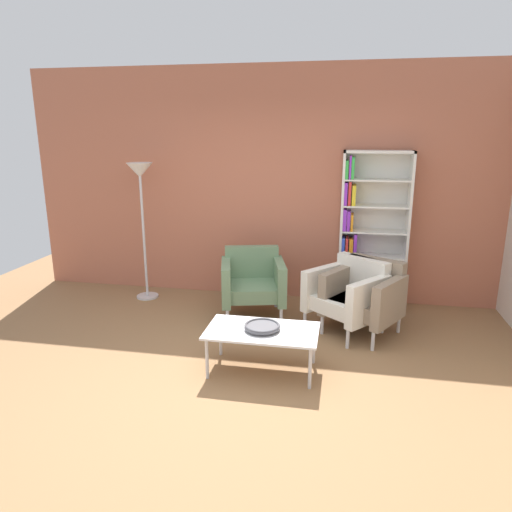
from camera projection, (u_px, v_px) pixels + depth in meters
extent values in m
plane|color=olive|center=(226.00, 388.00, 3.96)|extent=(8.32, 8.32, 0.00)
cube|color=#B2664C|center=(272.00, 185.00, 5.92)|extent=(6.40, 0.12, 2.90)
cube|color=silver|center=(341.00, 230.00, 5.67)|extent=(0.03, 0.30, 1.90)
cube|color=silver|center=(407.00, 233.00, 5.53)|extent=(0.03, 0.30, 1.90)
cube|color=silver|center=(379.00, 152.00, 5.36)|extent=(0.80, 0.30, 0.03)
cube|color=silver|center=(369.00, 304.00, 5.84)|extent=(0.80, 0.30, 0.03)
cube|color=silver|center=(373.00, 229.00, 5.74)|extent=(0.80, 0.02, 1.90)
cube|color=silver|center=(370.00, 280.00, 5.76)|extent=(0.76, 0.28, 0.02)
cube|color=silver|center=(372.00, 256.00, 5.68)|extent=(0.76, 0.28, 0.02)
cube|color=silver|center=(374.00, 231.00, 5.60)|extent=(0.76, 0.28, 0.02)
cube|color=silver|center=(375.00, 206.00, 5.52)|extent=(0.76, 0.28, 0.02)
cube|color=silver|center=(377.00, 180.00, 5.44)|extent=(0.76, 0.28, 0.02)
cube|color=purple|center=(340.00, 294.00, 5.86)|extent=(0.03, 0.25, 0.19)
cube|color=green|center=(344.00, 294.00, 5.82)|extent=(0.04, 0.18, 0.22)
cube|color=olive|center=(348.00, 295.00, 5.81)|extent=(0.04, 0.17, 0.19)
cube|color=white|center=(353.00, 292.00, 5.82)|extent=(0.04, 0.23, 0.25)
cube|color=orange|center=(341.00, 268.00, 5.77)|extent=(0.02, 0.25, 0.26)
cube|color=black|center=(345.00, 272.00, 5.74)|extent=(0.04, 0.17, 0.18)
cube|color=purple|center=(350.00, 270.00, 5.73)|extent=(0.03, 0.19, 0.23)
cube|color=orange|center=(353.00, 269.00, 5.72)|extent=(0.02, 0.19, 0.27)
cube|color=blue|center=(343.00, 246.00, 5.67)|extent=(0.04, 0.19, 0.22)
cube|color=red|center=(347.00, 246.00, 5.68)|extent=(0.03, 0.22, 0.22)
cube|color=orange|center=(351.00, 247.00, 5.64)|extent=(0.04, 0.17, 0.21)
cube|color=purple|center=(355.00, 244.00, 5.66)|extent=(0.04, 0.23, 0.27)
cube|color=purple|center=(345.00, 219.00, 5.60)|extent=(0.04, 0.22, 0.25)
cube|color=purple|center=(349.00, 220.00, 5.59)|extent=(0.04, 0.21, 0.23)
cube|color=orange|center=(352.00, 222.00, 5.58)|extent=(0.03, 0.20, 0.20)
cube|color=purple|center=(346.00, 193.00, 5.52)|extent=(0.04, 0.22, 0.26)
cube|color=red|center=(350.00, 193.00, 5.51)|extent=(0.03, 0.23, 0.28)
cube|color=yellow|center=(354.00, 195.00, 5.51)|extent=(0.04, 0.23, 0.23)
cube|color=green|center=(347.00, 169.00, 5.46)|extent=(0.03, 0.25, 0.21)
cube|color=purple|center=(350.00, 167.00, 5.42)|extent=(0.02, 0.19, 0.27)
cube|color=green|center=(353.00, 168.00, 5.41)|extent=(0.03, 0.18, 0.25)
cube|color=silver|center=(262.00, 331.00, 4.17)|extent=(1.00, 0.56, 0.02)
cylinder|color=silver|center=(207.00, 359.00, 4.08)|extent=(0.03, 0.03, 0.38)
cylinder|color=silver|center=(310.00, 368.00, 3.92)|extent=(0.03, 0.03, 0.38)
cylinder|color=silver|center=(221.00, 337.00, 4.52)|extent=(0.03, 0.03, 0.38)
cylinder|color=silver|center=(314.00, 344.00, 4.35)|extent=(0.03, 0.03, 0.38)
cylinder|color=#4C4C51|center=(262.00, 329.00, 4.16)|extent=(0.13, 0.13, 0.02)
cylinder|color=#4C4C51|center=(262.00, 327.00, 4.16)|extent=(0.32, 0.32, 0.02)
torus|color=#4C4C51|center=(262.00, 325.00, 4.15)|extent=(0.32, 0.32, 0.02)
cube|color=slate|center=(253.00, 290.00, 5.45)|extent=(0.76, 0.72, 0.16)
cube|color=slate|center=(252.00, 261.00, 5.64)|extent=(0.65, 0.27, 0.38)
cube|color=slate|center=(226.00, 282.00, 5.38)|extent=(0.25, 0.63, 0.46)
cube|color=slate|center=(280.00, 281.00, 5.42)|extent=(0.25, 0.63, 0.46)
cylinder|color=silver|center=(227.00, 317.00, 5.18)|extent=(0.04, 0.04, 0.24)
cylinder|color=silver|center=(281.00, 315.00, 5.22)|extent=(0.04, 0.04, 0.24)
cylinder|color=silver|center=(227.00, 299.00, 5.74)|extent=(0.04, 0.04, 0.24)
cylinder|color=silver|center=(276.00, 298.00, 5.78)|extent=(0.04, 0.04, 0.24)
cube|color=white|center=(345.00, 303.00, 5.03)|extent=(0.86, 0.85, 0.16)
cube|color=white|center=(363.00, 274.00, 5.13)|extent=(0.57, 0.50, 0.38)
cube|color=white|center=(323.00, 287.00, 5.22)|extent=(0.47, 0.54, 0.46)
cube|color=white|center=(368.00, 302.00, 4.76)|extent=(0.47, 0.54, 0.46)
cylinder|color=silver|center=(305.00, 319.00, 5.11)|extent=(0.04, 0.04, 0.24)
cylinder|color=silver|center=(348.00, 337.00, 4.67)|extent=(0.04, 0.04, 0.24)
cylinder|color=silver|center=(340.00, 307.00, 5.47)|extent=(0.04, 0.04, 0.24)
cylinder|color=silver|center=(383.00, 322.00, 5.03)|extent=(0.04, 0.04, 0.24)
cube|color=gray|center=(363.00, 305.00, 4.98)|extent=(0.85, 0.83, 0.16)
cube|color=gray|center=(376.00, 275.00, 5.11)|extent=(0.61, 0.43, 0.38)
cube|color=gray|center=(337.00, 289.00, 5.14)|extent=(0.40, 0.58, 0.46)
cube|color=gray|center=(390.00, 302.00, 4.74)|extent=(0.40, 0.58, 0.46)
cylinder|color=silver|center=(322.00, 323.00, 5.00)|extent=(0.04, 0.04, 0.24)
cylinder|color=silver|center=(373.00, 339.00, 4.62)|extent=(0.04, 0.04, 0.24)
cylinder|color=silver|center=(350.00, 308.00, 5.42)|extent=(0.04, 0.04, 0.24)
cylinder|color=silver|center=(399.00, 322.00, 5.04)|extent=(0.04, 0.04, 0.24)
cylinder|color=silver|center=(148.00, 296.00, 6.14)|extent=(0.28, 0.28, 0.02)
cylinder|color=silver|center=(144.00, 234.00, 5.93)|extent=(0.03, 0.03, 1.65)
cone|color=white|center=(140.00, 170.00, 5.72)|extent=(0.32, 0.32, 0.18)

